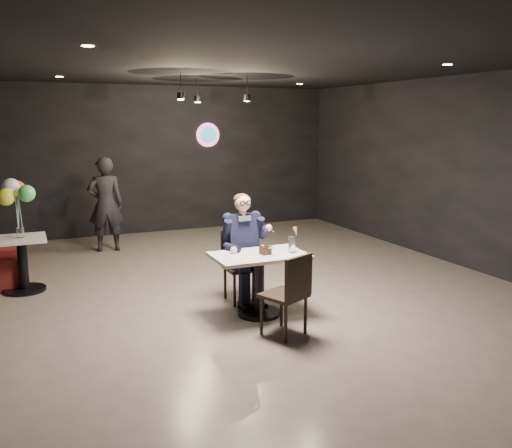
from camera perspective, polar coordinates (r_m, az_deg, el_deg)
name	(u,v)px	position (r m, az deg, el deg)	size (l,w,h in m)	color
floor	(257,289)	(7.54, 0.14, -6.91)	(9.00, 9.00, 0.00)	slate
wall_sign	(208,135)	(11.65, -5.09, 9.33)	(0.50, 0.06, 0.50)	pink
pendant_lights	(208,84)	(9.07, -5.06, 14.48)	(1.40, 1.20, 0.36)	black
main_table	(259,284)	(6.49, 0.34, -6.38)	(1.10, 0.70, 0.75)	white
chair_far	(242,266)	(6.96, -1.48, -4.48)	(0.42, 0.46, 0.92)	black
chair_near	(284,294)	(5.90, 2.93, -7.32)	(0.42, 0.46, 0.92)	black
seated_man	(242,247)	(6.89, -1.49, -2.40)	(0.60, 0.80, 1.44)	black
dessert_plate	(267,255)	(6.34, 1.12, -3.25)	(0.20, 0.20, 0.01)	white
cake_slice	(265,251)	(6.32, 1.00, -2.83)	(0.12, 0.09, 0.08)	black
mint_leaf	(270,248)	(6.30, 1.50, -2.52)	(0.07, 0.04, 0.01)	green
sundae_glass	(292,245)	(6.47, 3.79, -2.18)	(0.08, 0.08, 0.19)	silver
wafer_cone	(296,232)	(6.51, 4.21, -0.80)	(0.06, 0.06, 0.12)	tan
booth_bench	(0,244)	(8.98, -25.32, -1.90)	(0.48, 1.92, 0.96)	#4A0F10
side_table	(23,263)	(8.02, -23.33, -3.79)	(0.63, 0.63, 0.79)	white
balloon_vase	(20,232)	(7.93, -23.56, -0.79)	(0.10, 0.10, 0.15)	silver
balloon_bunch	(18,201)	(7.86, -23.79, 2.19)	(0.41, 0.41, 0.68)	#F0F633
passerby	(106,204)	(9.94, -15.55, 2.01)	(0.61, 0.40, 1.68)	black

